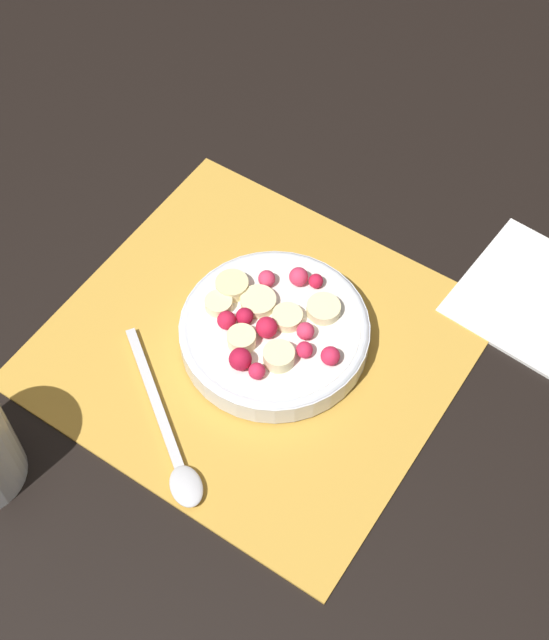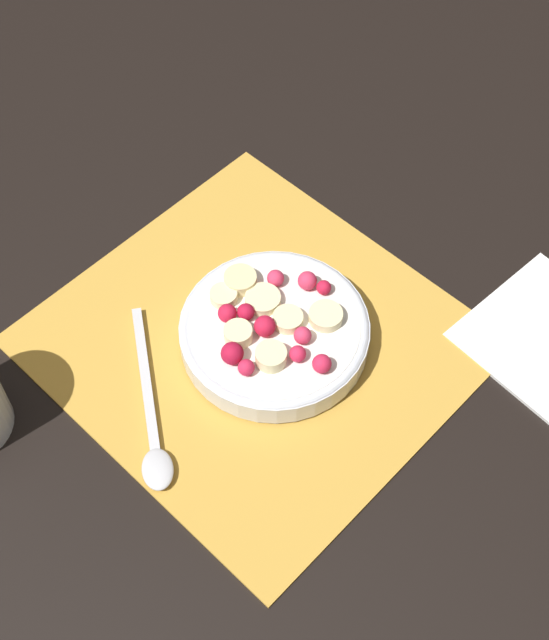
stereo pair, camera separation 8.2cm
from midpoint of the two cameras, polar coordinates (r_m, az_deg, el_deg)
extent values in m
plane|color=black|center=(0.85, -3.96, -1.89)|extent=(3.00, 3.00, 0.00)
cube|color=gold|center=(0.85, -3.97, -1.78)|extent=(0.37, 0.35, 0.01)
cylinder|color=silver|center=(0.84, -2.79, -1.05)|extent=(0.18, 0.18, 0.02)
torus|color=silver|center=(0.83, -2.82, -0.71)|extent=(0.18, 0.18, 0.01)
cylinder|color=white|center=(0.83, -2.83, -0.54)|extent=(0.16, 0.16, 0.00)
cylinder|color=beige|center=(0.82, -2.01, -0.04)|extent=(0.04, 0.04, 0.01)
cylinder|color=beige|center=(0.83, -3.85, 0.98)|extent=(0.05, 0.05, 0.01)
cylinder|color=beige|center=(0.80, -2.66, -2.56)|extent=(0.03, 0.03, 0.01)
cylinder|color=beige|center=(0.83, -6.59, 0.62)|extent=(0.03, 0.03, 0.01)
cylinder|color=beige|center=(0.85, -5.50, 2.00)|extent=(0.04, 0.04, 0.01)
cylinder|color=beige|center=(0.81, -5.21, -1.34)|extent=(0.03, 0.03, 0.01)
cylinder|color=beige|center=(0.83, 0.34, 0.51)|extent=(0.04, 0.04, 0.01)
sphere|color=red|center=(0.81, -3.38, -0.67)|extent=(0.02, 0.02, 0.02)
sphere|color=#B21433|center=(0.79, -5.15, -2.74)|extent=(0.02, 0.02, 0.02)
sphere|color=#B21433|center=(0.82, -4.76, 0.05)|extent=(0.02, 0.02, 0.02)
sphere|color=#DB3356|center=(0.85, -3.27, 2.47)|extent=(0.02, 0.02, 0.02)
sphere|color=#D12347|center=(0.80, -0.84, -1.95)|extent=(0.02, 0.02, 0.02)
sphere|color=#DB3356|center=(0.84, -1.22, 2.60)|extent=(0.02, 0.02, 0.02)
sphere|color=#D12347|center=(0.79, -4.10, -3.50)|extent=(0.02, 0.02, 0.02)
sphere|color=#DB3356|center=(0.81, -0.89, -0.92)|extent=(0.02, 0.02, 0.02)
sphere|color=red|center=(0.82, -5.94, -0.22)|extent=(0.02, 0.02, 0.02)
sphere|color=#D12347|center=(0.79, 0.66, -2.53)|extent=(0.02, 0.02, 0.02)
sphere|color=red|center=(0.84, -0.10, 2.32)|extent=(0.01, 0.01, 0.01)
cube|color=silver|center=(0.83, -10.56, -5.04)|extent=(0.13, 0.10, 0.00)
ellipsoid|color=silver|center=(0.78, -8.72, -10.72)|extent=(0.05, 0.05, 0.01)
cube|color=white|center=(0.90, 14.15, 1.16)|extent=(0.16, 0.16, 0.01)
camera|label=1|loc=(0.04, -92.87, -4.20)|focal=50.00mm
camera|label=2|loc=(0.04, 87.13, 4.20)|focal=50.00mm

